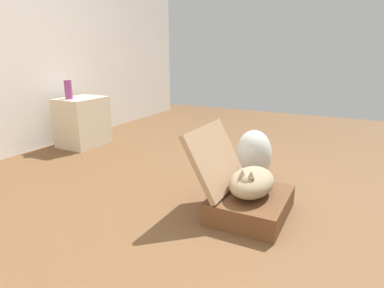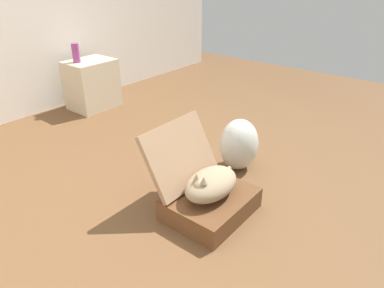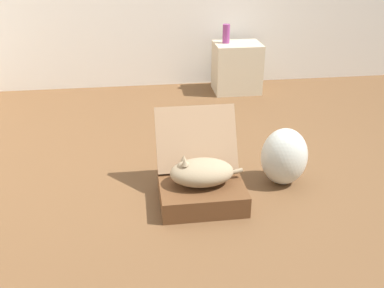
% 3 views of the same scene
% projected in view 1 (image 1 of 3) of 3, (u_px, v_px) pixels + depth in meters
% --- Properties ---
extents(ground_plane, '(7.68, 7.68, 0.00)m').
position_uv_depth(ground_plane, '(201.00, 195.00, 2.53)').
color(ground_plane, brown).
rests_on(ground_plane, ground).
extents(suitcase_base, '(0.58, 0.47, 0.15)m').
position_uv_depth(suitcase_base, '(251.00, 204.00, 2.20)').
color(suitcase_base, brown).
rests_on(suitcase_base, ground).
extents(suitcase_lid, '(0.58, 0.26, 0.43)m').
position_uv_depth(suitcase_lid, '(216.00, 158.00, 2.24)').
color(suitcase_lid, '#9B7756').
rests_on(suitcase_lid, suitcase_base).
extents(cat, '(0.51, 0.28, 0.21)m').
position_uv_depth(cat, '(251.00, 182.00, 2.15)').
color(cat, '#998466').
rests_on(cat, suitcase_base).
extents(plastic_bag_white, '(0.34, 0.31, 0.43)m').
position_uv_depth(plastic_bag_white, '(253.00, 155.00, 2.79)').
color(plastic_bag_white, silver).
rests_on(plastic_bag_white, ground).
extents(side_table, '(0.52, 0.41, 0.56)m').
position_uv_depth(side_table, '(83.00, 122.00, 3.81)').
color(side_table, beige).
rests_on(side_table, ground).
extents(vase_tall, '(0.08, 0.08, 0.21)m').
position_uv_depth(vase_tall, '(68.00, 90.00, 3.61)').
color(vase_tall, '#8C387A').
rests_on(vase_tall, side_table).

